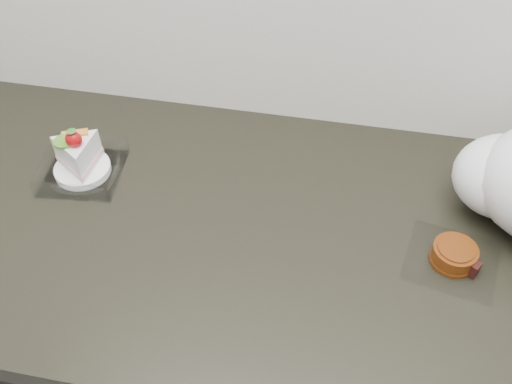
% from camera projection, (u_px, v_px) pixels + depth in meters
% --- Properties ---
extents(counter, '(2.04, 0.64, 0.90)m').
position_uv_depth(counter, '(280.00, 361.00, 1.28)').
color(counter, black).
rests_on(counter, ground).
extents(cake_tray, '(0.15, 0.15, 0.11)m').
position_uv_depth(cake_tray, '(80.00, 162.00, 1.04)').
color(cake_tray, white).
rests_on(cake_tray, counter).
extents(mooncake_wrap, '(0.17, 0.16, 0.03)m').
position_uv_depth(mooncake_wrap, '(454.00, 256.00, 0.91)').
color(mooncake_wrap, white).
rests_on(mooncake_wrap, counter).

